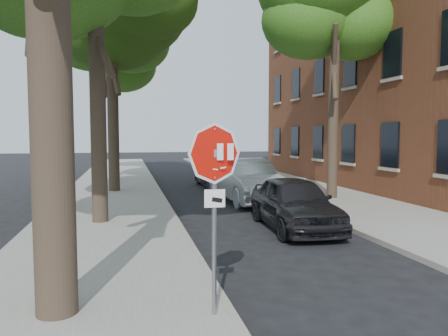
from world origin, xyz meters
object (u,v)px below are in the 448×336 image
at_px(tree_mid_b, 111,8).
at_px(tree_right, 333,13).
at_px(tree_far, 110,55).
at_px(stop_sign, 214,181).
at_px(car_a, 294,203).
at_px(car_c, 219,173).
at_px(car_b, 246,181).
at_px(apartment_building, 443,35).

xyz_separation_m(tree_mid_b, tree_right, (8.40, -4.01, -0.78)).
bearing_deg(tree_right, tree_far, 128.34).
bearing_deg(stop_sign, tree_far, 95.46).
distance_m(car_a, car_c, 10.03).
height_order(car_b, car_c, car_b).
distance_m(tree_right, car_c, 9.07).
xyz_separation_m(car_a, car_c, (0.00, 10.03, -0.05)).
relative_size(apartment_building, car_c, 4.37).
bearing_deg(tree_right, tree_mid_b, 154.48).
height_order(stop_sign, car_a, stop_sign).
bearing_deg(car_a, car_b, 92.71).
bearing_deg(tree_right, stop_sign, -123.38).
bearing_deg(stop_sign, car_a, 58.62).
distance_m(stop_sign, tree_far, 21.88).
relative_size(car_a, car_c, 0.91).
relative_size(tree_far, tree_right, 1.00).
bearing_deg(apartment_building, car_c, 172.93).
bearing_deg(apartment_building, tree_far, 156.96).
height_order(tree_mid_b, tree_right, tree_mid_b).
bearing_deg(car_a, apartment_building, 39.78).
relative_size(tree_right, car_b, 1.86).
relative_size(tree_right, car_a, 2.21).
distance_m(apartment_building, tree_mid_b, 16.43).
distance_m(tree_mid_b, tree_right, 9.34).
bearing_deg(tree_mid_b, apartment_building, -0.43).
distance_m(tree_right, car_a, 8.71).
bearing_deg(car_c, apartment_building, -8.20).
height_order(apartment_building, car_a, apartment_building).
relative_size(stop_sign, car_b, 0.52).
height_order(car_a, car_c, car_a).
bearing_deg(tree_far, car_a, -71.30).
bearing_deg(car_c, car_a, -91.13).
height_order(apartment_building, tree_far, apartment_building).
distance_m(tree_far, car_b, 13.64).
bearing_deg(car_b, car_a, -93.23).
height_order(tree_far, car_c, tree_far).
distance_m(tree_far, car_c, 10.18).
xyz_separation_m(tree_far, tree_right, (8.70, -11.00, 0.00)).
xyz_separation_m(apartment_building, car_a, (-11.40, -8.61, -6.93)).
bearing_deg(car_a, tree_right, 57.14).
height_order(stop_sign, tree_right, tree_right).
relative_size(stop_sign, tree_mid_b, 0.25).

